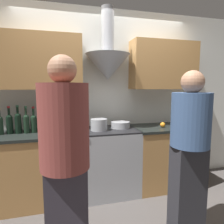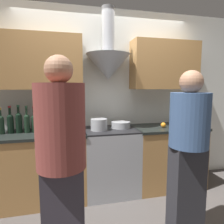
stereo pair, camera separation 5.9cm
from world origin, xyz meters
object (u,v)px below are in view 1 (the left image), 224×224
at_px(orange_fruit, 163,125).
at_px(stove_range, 110,160).
at_px(wine_bottle_5, 26,123).
at_px(mixing_bowl, 120,125).
at_px(wine_bottle_8, 50,121).
at_px(wine_bottle_3, 9,123).
at_px(wine_bottle_4, 18,122).
at_px(wine_bottle_7, 41,122).
at_px(person_foreground_right, 189,150).
at_px(person_foreground_left, 65,162).
at_px(wine_bottle_2, 0,124).
at_px(stock_pot, 99,125).
at_px(wine_bottle_6, 34,122).
at_px(saucepan, 183,120).

bearing_deg(orange_fruit, stove_range, 175.08).
distance_m(wine_bottle_5, orange_fruit, 1.84).
bearing_deg(wine_bottle_5, mixing_bowl, 0.43).
bearing_deg(wine_bottle_8, wine_bottle_3, -179.78).
xyz_separation_m(wine_bottle_4, wine_bottle_7, (0.27, 0.01, -0.01)).
bearing_deg(mixing_bowl, wine_bottle_7, 179.71).
bearing_deg(stove_range, orange_fruit, -4.92).
bearing_deg(person_foreground_right, wine_bottle_8, 140.24).
distance_m(wine_bottle_7, person_foreground_right, 1.78).
bearing_deg(wine_bottle_4, person_foreground_left, -66.29).
xyz_separation_m(wine_bottle_5, wine_bottle_7, (0.18, 0.01, -0.00)).
distance_m(wine_bottle_8, person_foreground_left, 1.24).
xyz_separation_m(stove_range, wine_bottle_2, (-1.37, 0.04, 0.58)).
height_order(wine_bottle_2, wine_bottle_7, wine_bottle_7).
relative_size(wine_bottle_4, stock_pot, 1.59).
distance_m(wine_bottle_7, wine_bottle_8, 0.10).
height_order(wine_bottle_4, stock_pot, wine_bottle_4).
bearing_deg(wine_bottle_8, wine_bottle_4, -179.35).
distance_m(wine_bottle_6, person_foreground_left, 1.28).
bearing_deg(wine_bottle_2, wine_bottle_8, 1.46).
bearing_deg(wine_bottle_7, wine_bottle_2, -177.94).
bearing_deg(person_foreground_right, person_foreground_left, -172.92).
bearing_deg(stove_range, wine_bottle_6, 177.09).
height_order(stock_pot, saucepan, stock_pot).
relative_size(stove_range, stock_pot, 4.08).
distance_m(orange_fruit, person_foreground_left, 1.78).
distance_m(wine_bottle_5, stock_pot, 0.91).
distance_m(wine_bottle_8, saucepan, 2.06).
xyz_separation_m(mixing_bowl, orange_fruit, (0.60, -0.11, -0.01)).
height_order(wine_bottle_5, wine_bottle_6, wine_bottle_5).
relative_size(stove_range, orange_fruit, 12.51).
height_order(wine_bottle_2, person_foreground_right, person_foreground_right).
xyz_separation_m(mixing_bowl, person_foreground_right, (0.35, -1.08, -0.05)).
bearing_deg(person_foreground_right, wine_bottle_5, 145.86).
bearing_deg(wine_bottle_7, saucepan, 3.05).
bearing_deg(wine_bottle_8, wine_bottle_5, -177.50).
bearing_deg(stock_pot, wine_bottle_7, 173.27).
bearing_deg(stock_pot, wine_bottle_3, 175.75).
bearing_deg(wine_bottle_5, wine_bottle_4, 175.33).
height_order(wine_bottle_4, person_foreground_left, person_foreground_left).
bearing_deg(wine_bottle_2, wine_bottle_4, 2.94).
height_order(wine_bottle_8, mixing_bowl, wine_bottle_8).
height_order(wine_bottle_7, person_foreground_right, person_foreground_right).
height_order(wine_bottle_7, wine_bottle_8, wine_bottle_8).
relative_size(wine_bottle_2, mixing_bowl, 1.22).
distance_m(wine_bottle_3, person_foreground_right, 2.09).
height_order(wine_bottle_6, stock_pot, wine_bottle_6).
relative_size(wine_bottle_3, wine_bottle_8, 0.98).
height_order(wine_bottle_4, wine_bottle_8, same).
bearing_deg(orange_fruit, wine_bottle_4, 176.68).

